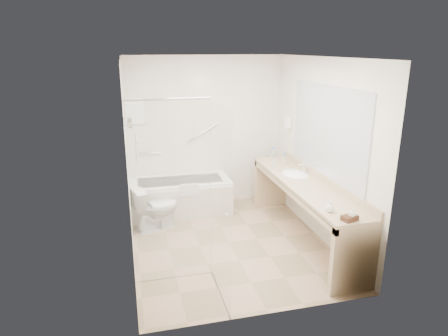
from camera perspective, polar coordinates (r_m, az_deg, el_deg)
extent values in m
plane|color=tan|center=(5.67, 0.74, -10.58)|extent=(3.20, 3.20, 0.00)
cube|color=silver|center=(5.03, 0.85, 15.56)|extent=(2.60, 3.20, 0.10)
cube|color=silver|center=(6.73, -2.66, 5.18)|extent=(2.60, 0.10, 2.50)
cube|color=silver|center=(3.77, 6.97, -4.55)|extent=(2.60, 0.10, 2.50)
cube|color=silver|center=(5.06, -13.62, 0.72)|extent=(0.10, 3.20, 2.50)
cube|color=silver|center=(5.67, 13.61, 2.48)|extent=(0.10, 3.20, 2.50)
cube|color=white|center=(6.60, -6.22, -3.99)|extent=(1.60, 0.70, 0.55)
cube|color=beige|center=(6.27, -5.76, -5.35)|extent=(1.60, 0.02, 0.50)
cube|color=white|center=(6.21, -4.93, -3.11)|extent=(0.28, 0.06, 0.18)
cylinder|color=silver|center=(6.65, -10.62, 2.09)|extent=(0.40, 0.03, 0.03)
cylinder|color=silver|center=(6.68, -3.02, 5.09)|extent=(0.53, 0.03, 0.33)
cube|color=silver|center=(4.47, -7.54, -3.78)|extent=(0.90, 0.01, 2.10)
cube|color=silver|center=(4.13, -0.57, -5.43)|extent=(0.02, 0.90, 2.10)
cylinder|color=silver|center=(4.22, -8.09, 9.68)|extent=(0.90, 0.02, 0.02)
sphere|color=silver|center=(4.02, 0.35, -6.84)|extent=(0.05, 0.05, 0.05)
cylinder|color=silver|center=(3.78, -13.34, 6.24)|extent=(0.04, 0.10, 0.10)
cube|color=silver|center=(5.30, -12.60, 6.52)|extent=(0.24, 0.55, 0.02)
cylinder|color=silver|center=(5.34, -12.44, 4.20)|extent=(0.02, 0.55, 0.02)
cube|color=white|center=(5.38, -12.34, 2.54)|extent=(0.03, 0.42, 0.32)
cube|color=white|center=(5.29, -12.63, 7.12)|extent=(0.22, 0.40, 0.08)
cube|color=white|center=(5.28, -12.69, 8.04)|extent=(0.22, 0.40, 0.08)
cube|color=white|center=(5.26, -12.76, 8.96)|extent=(0.22, 0.40, 0.08)
cube|color=#CCB588|center=(5.55, 11.48, -2.31)|extent=(0.55, 2.70, 0.05)
cube|color=#CCB588|center=(5.64, 13.92, -1.35)|extent=(0.03, 2.70, 0.10)
cube|color=#CCB588|center=(5.46, 9.02, -3.08)|extent=(0.04, 2.70, 0.08)
cube|color=#CCB588|center=(4.67, 18.08, -12.37)|extent=(0.55, 0.08, 0.80)
cube|color=#CCB588|center=(6.82, 6.65, -2.17)|extent=(0.55, 0.08, 0.80)
ellipsoid|color=white|center=(5.90, 10.11, -1.09)|extent=(0.40, 0.52, 0.14)
cylinder|color=silver|center=(5.93, 11.45, 0.03)|extent=(0.03, 0.03, 0.14)
cube|color=#B2B7BF|center=(5.47, 14.44, 5.12)|extent=(0.02, 2.00, 1.20)
cube|color=white|center=(6.54, 9.16, 6.41)|extent=(0.08, 0.10, 0.18)
imported|color=white|center=(6.03, -9.77, -5.62)|extent=(0.76, 0.57, 0.67)
cube|color=#472D19|center=(4.48, 17.50, -6.82)|extent=(0.19, 0.15, 0.06)
imported|color=white|center=(4.49, 17.79, -6.73)|extent=(0.11, 0.15, 0.06)
imported|color=white|center=(4.63, 14.92, -5.51)|extent=(0.11, 0.14, 0.10)
cylinder|color=silver|center=(6.49, 6.75, 1.65)|extent=(0.05, 0.05, 0.15)
cylinder|color=blue|center=(6.47, 6.78, 2.36)|extent=(0.03, 0.03, 0.02)
cylinder|color=silver|center=(6.58, 7.01, 2.00)|extent=(0.06, 0.06, 0.18)
cylinder|color=blue|center=(6.56, 7.04, 2.85)|extent=(0.03, 0.03, 0.03)
cylinder|color=silver|center=(6.28, 8.62, 1.13)|extent=(0.06, 0.06, 0.16)
cylinder|color=blue|center=(6.25, 8.65, 1.96)|extent=(0.03, 0.03, 0.02)
cylinder|color=silver|center=(6.26, 7.10, 0.84)|extent=(0.09, 0.09, 0.10)
cylinder|color=silver|center=(6.08, 7.07, 0.36)|extent=(0.08, 0.08, 0.10)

